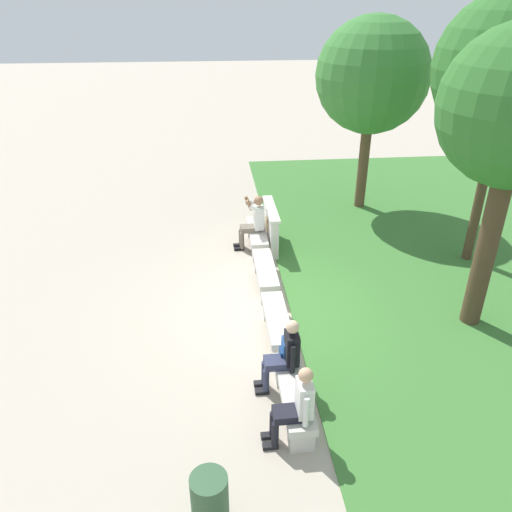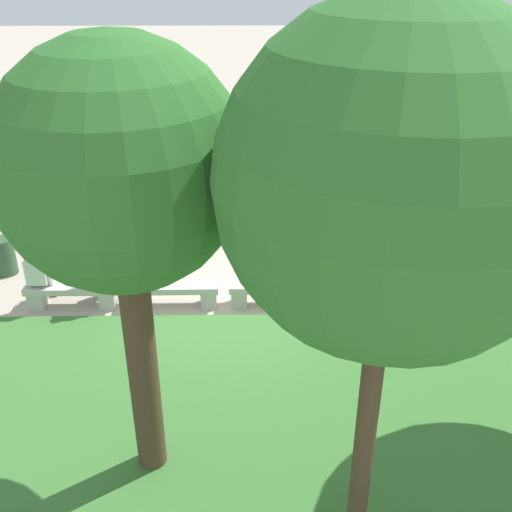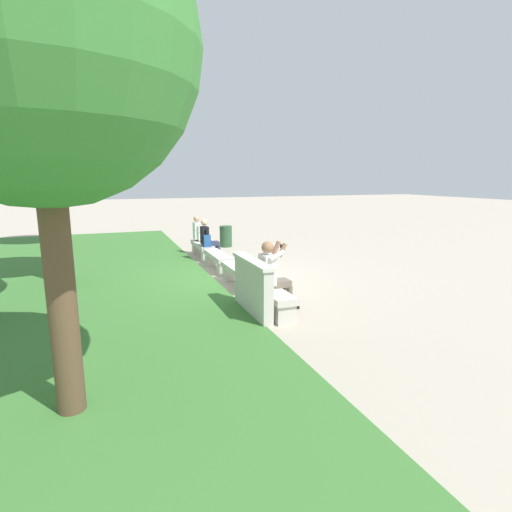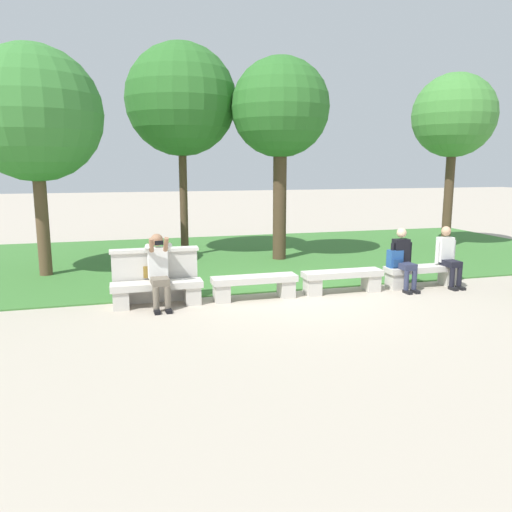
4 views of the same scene
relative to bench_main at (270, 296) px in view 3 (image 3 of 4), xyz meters
The scene contains 15 objects.
ground_plane 2.75m from the bench_main, ahead, with size 80.00×80.00×0.00m, color #B2A593.
grass_strip 5.17m from the bench_main, 57.98° to the left, with size 19.12×8.00×0.03m, color #3D7533.
bench_main is the anchor object (origin of this frame).
bench_near 1.83m from the bench_main, ahead, with size 1.64×0.40×0.45m.
bench_mid 3.65m from the bench_main, ahead, with size 1.64×0.40×0.45m.
bench_far 5.48m from the bench_main, ahead, with size 1.64×0.40×0.45m.
backrest_wall_with_plaque 0.41m from the bench_main, 90.00° to the left, with size 1.61×0.24×1.01m.
person_photographer 0.45m from the bench_main, 64.99° to the right, with size 0.48×0.73×1.32m.
person_distant 4.98m from the bench_main, ahead, with size 0.48×0.67×1.26m.
person_companion 6.03m from the bench_main, ahead, with size 0.48×0.68×1.26m.
backpack 4.84m from the bench_main, ahead, with size 0.28×0.24×0.43m.
tree_behind_wall 6.28m from the bench_main, 46.36° to the left, with size 2.53×2.53×5.25m.
tree_left_background 10.69m from the bench_main, 24.90° to the left, with size 2.45×2.45×5.19m.
tree_right_background 5.16m from the bench_main, 125.27° to the left, with size 2.95×2.95×5.10m.
trash_bin 7.24m from the bench_main, ahead, with size 0.44×0.44×0.75m, color #2D5133.
Camera 3 is at (-9.31, 2.75, 2.45)m, focal length 28.00 mm.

